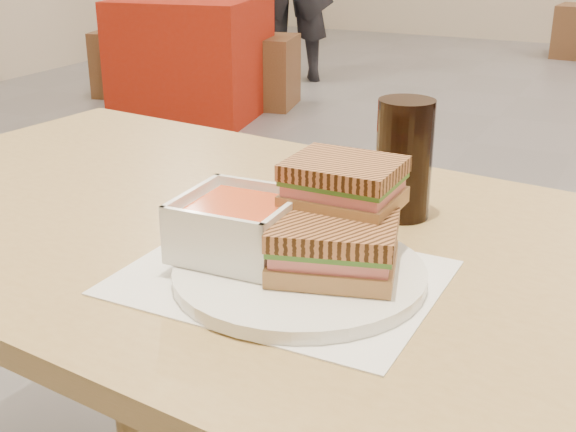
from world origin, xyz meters
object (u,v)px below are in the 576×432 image
at_px(plate, 300,274).
at_px(cola_glass, 404,159).
at_px(bg_chair_0l, 127,63).
at_px(panini_lower, 334,246).
at_px(bg_table_0, 193,57).
at_px(soup_bowl, 239,228).
at_px(bg_chair_0r, 264,71).
at_px(main_table, 234,300).

bearing_deg(plate, cola_glass, 81.28).
height_order(cola_glass, bg_chair_0l, cola_glass).
bearing_deg(panini_lower, bg_table_0, 125.59).
distance_m(soup_bowl, bg_chair_0r, 4.01).
height_order(plate, cola_glass, cola_glass).
bearing_deg(cola_glass, bg_chair_0r, 120.87).
xyz_separation_m(soup_bowl, panini_lower, (0.11, 0.00, -0.00)).
relative_size(panini_lower, bg_table_0, 0.17).
xyz_separation_m(plate, bg_table_0, (-2.20, 3.13, -0.41)).
relative_size(panini_lower, bg_chair_0l, 0.33).
bearing_deg(panini_lower, bg_chair_0l, 130.89).
xyz_separation_m(plate, panini_lower, (0.04, 0.01, 0.04)).
height_order(panini_lower, bg_table_0, panini_lower).
bearing_deg(soup_bowl, main_table, 124.25).
xyz_separation_m(main_table, soup_bowl, (0.08, -0.11, 0.16)).
bearing_deg(soup_bowl, cola_glass, 63.75).
height_order(soup_bowl, bg_table_0, soup_bowl).
xyz_separation_m(main_table, bg_table_0, (-2.04, 3.01, -0.29)).
relative_size(bg_table_0, bg_chair_0l, 1.99).
bearing_deg(soup_bowl, plate, -3.44).
height_order(plate, bg_chair_0r, plate).
relative_size(plate, panini_lower, 1.79).
xyz_separation_m(bg_table_0, bg_chair_0r, (0.27, 0.39, -0.13)).
height_order(soup_bowl, cola_glass, cola_glass).
xyz_separation_m(main_table, cola_glass, (0.19, 0.11, 0.19)).
height_order(panini_lower, cola_glass, cola_glass).
distance_m(cola_glass, bg_table_0, 3.69).
bearing_deg(cola_glass, soup_bowl, -116.25).
relative_size(soup_bowl, bg_chair_0l, 0.27).
bearing_deg(bg_chair_0r, plate, -61.25).
bearing_deg(cola_glass, panini_lower, -89.79).
relative_size(soup_bowl, cola_glass, 0.82).
distance_m(soup_bowl, bg_chair_0l, 4.45).
bearing_deg(bg_table_0, cola_glass, -52.36).
bearing_deg(bg_table_0, bg_chair_0r, 55.64).
height_order(bg_chair_0l, bg_chair_0r, bg_chair_0r).
distance_m(panini_lower, bg_chair_0r, 4.07).
height_order(soup_bowl, panini_lower, soup_bowl).
distance_m(main_table, plate, 0.23).
relative_size(main_table, bg_table_0, 1.40).
bearing_deg(bg_chair_0r, main_table, -62.41).
height_order(plate, panini_lower, panini_lower).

